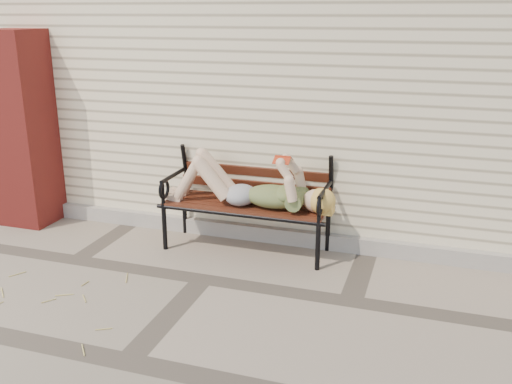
% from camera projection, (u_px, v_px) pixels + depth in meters
% --- Properties ---
extents(ground, '(80.00, 80.00, 0.00)m').
position_uv_depth(ground, '(203.00, 279.00, 4.82)').
color(ground, gray).
rests_on(ground, ground).
extents(house_wall, '(8.00, 4.00, 3.00)m').
position_uv_depth(house_wall, '(295.00, 67.00, 7.08)').
color(house_wall, beige).
rests_on(house_wall, ground).
extents(foundation_strip, '(8.00, 0.10, 0.15)m').
position_uv_depth(foundation_strip, '(241.00, 231.00, 5.68)').
color(foundation_strip, '#ACA59B').
rests_on(foundation_strip, ground).
extents(brick_pillar, '(0.50, 0.50, 2.00)m').
position_uv_depth(brick_pillar, '(23.00, 129.00, 5.88)').
color(brick_pillar, maroon).
rests_on(brick_pillar, ground).
extents(garden_bench, '(1.67, 0.67, 1.08)m').
position_uv_depth(garden_bench, '(249.00, 186.00, 5.33)').
color(garden_bench, black).
rests_on(garden_bench, ground).
extents(reading_woman, '(1.58, 0.36, 0.50)m').
position_uv_depth(reading_woman, '(246.00, 186.00, 5.20)').
color(reading_woman, '#093E45').
rests_on(reading_woman, ground).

